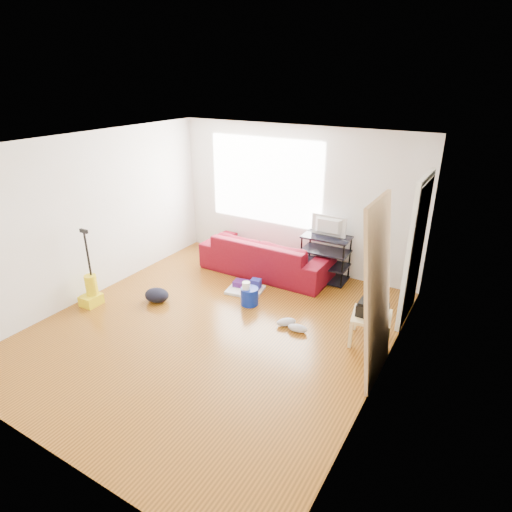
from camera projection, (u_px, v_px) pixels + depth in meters
The scene contains 13 objects.
room at pixel (221, 242), 5.54m from camera, with size 4.51×5.01×2.51m.
sofa at pixel (266, 272), 7.61m from camera, with size 2.28×0.89×0.67m, color #5E0413.
tv_stand at pixel (325, 258), 7.20m from camera, with size 0.80×0.47×0.79m.
tv at pixel (328, 227), 6.98m from camera, with size 0.59×0.08×0.34m, color black.
side_table at pixel (371, 319), 5.53m from camera, with size 0.57×0.57×0.40m.
printer at pixel (373, 309), 5.46m from camera, with size 0.38×0.29×0.19m.
bucket at pixel (250, 304), 6.57m from camera, with size 0.27×0.27×0.27m, color #082098.
toilet_paper at pixel (246, 293), 6.48m from camera, with size 0.12×0.12×0.11m, color white.
cleaning_tray at pixel (247, 288), 6.93m from camera, with size 0.62×0.53×0.20m.
backpack at pixel (157, 301), 6.65m from camera, with size 0.38×0.31×0.21m, color black.
sneakers at pixel (292, 325), 5.91m from camera, with size 0.50×0.28×0.11m.
vacuum at pixel (91, 291), 6.48m from camera, with size 0.26×0.29×1.20m.
door_panel at pixel (368, 372), 5.08m from camera, with size 0.04×0.85×2.12m, color #A77F4C.
Camera 1 is at (3.08, -4.06, 3.27)m, focal length 30.00 mm.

